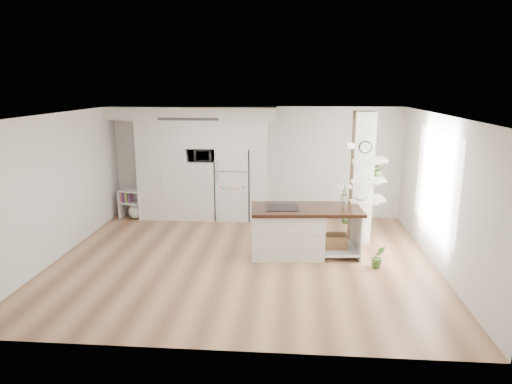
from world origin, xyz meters
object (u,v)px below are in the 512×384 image
(refrigerator, at_px, (233,183))
(floor_plant_a, at_px, (378,257))
(bookshelf, at_px, (133,206))
(kitchen_island, at_px, (293,230))

(refrigerator, relative_size, floor_plant_a, 4.06)
(bookshelf, distance_m, floor_plant_a, 6.05)
(kitchen_island, bearing_deg, refrigerator, 117.31)
(bookshelf, relative_size, floor_plant_a, 1.63)
(refrigerator, height_order, floor_plant_a, refrigerator)
(bookshelf, xyz_separation_m, floor_plant_a, (5.41, -2.71, -0.09))
(kitchen_island, bearing_deg, floor_plant_a, -25.89)
(refrigerator, xyz_separation_m, floor_plant_a, (2.96, -2.89, -0.66))
(bookshelf, height_order, floor_plant_a, bookshelf)
(kitchen_island, relative_size, floor_plant_a, 4.99)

